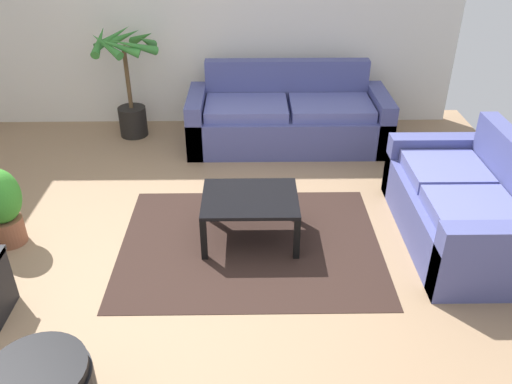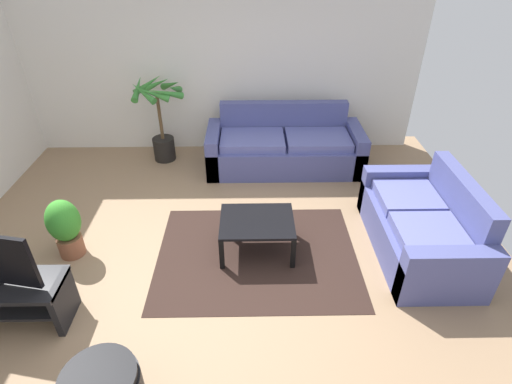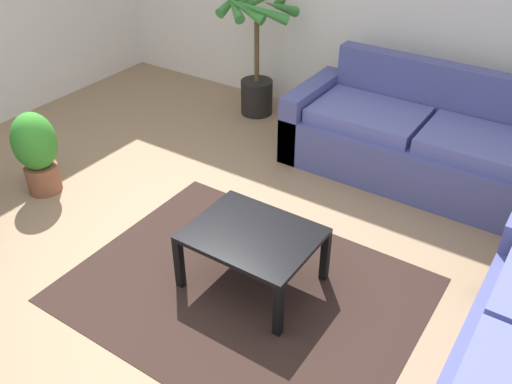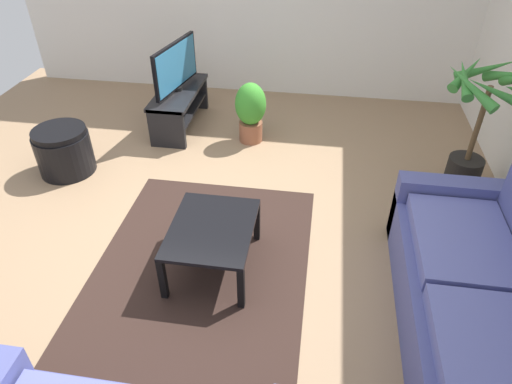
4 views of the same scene
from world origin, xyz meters
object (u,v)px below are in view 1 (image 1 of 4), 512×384
Objects in this scene: couch_loveseat at (464,208)px; potted_palm at (128,83)px; couch_main at (288,119)px; coffee_table at (250,203)px; potted_plant_small at (1,204)px.

potted_palm reaches higher than couch_loveseat.
couch_main reaches higher than coffee_table.
potted_palm reaches higher than coffee_table.
couch_main is 1.96m from coffee_table.
couch_main is 1.36× the size of couch_loveseat.
couch_loveseat is 1.81m from coffee_table.
potted_plant_small is (-3.86, -0.02, 0.08)m from couch_loveseat.
coffee_table is (-1.81, 0.02, 0.06)m from couch_loveseat.
couch_main is at bearing 125.27° from couch_loveseat.
couch_loveseat is at bearing 0.23° from potted_plant_small.
coffee_table is 2.06m from potted_plant_small.
potted_palm is at bearing 122.96° from coffee_table.
potted_plant_small is (-2.50, -1.94, 0.08)m from couch_main.
couch_loveseat is at bearing -54.73° from couch_main.
couch_main reaches higher than potted_plant_small.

